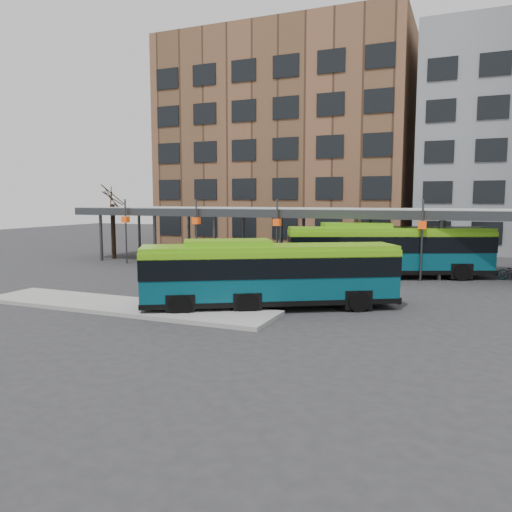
# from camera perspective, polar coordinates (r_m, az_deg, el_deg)

# --- Properties ---
(ground) EXTENTS (120.00, 120.00, 0.00)m
(ground) POSITION_cam_1_polar(r_m,az_deg,el_deg) (22.85, 0.99, -5.60)
(ground) COLOR #28282B
(ground) RESTS_ON ground
(boarding_island) EXTENTS (14.00, 3.00, 0.18)m
(boarding_island) POSITION_cam_1_polar(r_m,az_deg,el_deg) (22.95, -14.80, -5.54)
(boarding_island) COLOR gray
(boarding_island) RESTS_ON ground
(canopy) EXTENTS (40.00, 6.53, 4.80)m
(canopy) POSITION_cam_1_polar(r_m,az_deg,el_deg) (34.65, 8.85, 4.97)
(canopy) COLOR #999B9E
(canopy) RESTS_ON ground
(tree) EXTENTS (1.64, 1.64, 5.60)m
(tree) POSITION_cam_1_polar(r_m,az_deg,el_deg) (42.05, -16.01, 3.04)
(tree) COLOR black
(tree) RESTS_ON ground
(building_brick) EXTENTS (26.00, 14.00, 22.00)m
(building_brick) POSITION_cam_1_polar(r_m,az_deg,el_deg) (56.17, 3.69, 12.84)
(building_brick) COLOR brown
(building_brick) RESTS_ON ground
(bus_front) EXTENTS (10.78, 7.58, 3.06)m
(bus_front) POSITION_cam_1_polar(r_m,az_deg,el_deg) (21.82, 1.45, -1.93)
(bus_front) COLOR #074453
(bus_front) RESTS_ON ground
(bus_rear) EXTENTS (12.24, 7.21, 3.37)m
(bus_rear) POSITION_cam_1_polar(r_m,az_deg,el_deg) (31.55, 14.81, 0.76)
(bus_rear) COLOR #074453
(bus_rear) RESTS_ON ground
(pedestrian) EXTENTS (0.48, 0.68, 1.70)m
(pedestrian) POSITION_cam_1_polar(r_m,az_deg,el_deg) (21.54, -8.96, -3.61)
(pedestrian) COLOR black
(pedestrian) RESTS_ON boarding_island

